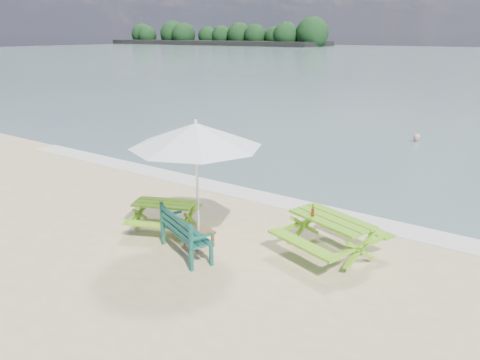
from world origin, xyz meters
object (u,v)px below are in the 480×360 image
Objects in this scene: picnic_table_right at (331,237)px; beer_bottle at (313,212)px; side_table at (199,238)px; patio_umbrella at (196,135)px; park_bench at (186,241)px; swimmer at (415,153)px; picnic_table_left at (165,216)px.

beer_bottle reaches higher than picnic_table_right.
patio_umbrella reaches higher than side_table.
park_bench is 0.46× the size of patio_umbrella.
patio_umbrella is at bearing 96.30° from park_bench.
beer_bottle reaches higher than swimmer.
picnic_table_right is at bearing -82.56° from swimmer.
swimmer is at bearing 85.88° from patio_umbrella.
beer_bottle is (3.42, 0.88, 0.60)m from picnic_table_left.
patio_umbrella reaches higher than picnic_table_left.
park_bench is at bearing -83.70° from patio_umbrella.
swimmer is (-1.58, 12.06, -0.91)m from picnic_table_right.
side_table is (-0.05, 0.47, -0.10)m from park_bench.
park_bench is (-2.49, -1.73, -0.11)m from picnic_table_right.
patio_umbrella is at bearing -10.70° from picnic_table_left.
picnic_table_left is 3.93m from picnic_table_right.
patio_umbrella is 13.20× the size of beer_bottle.
side_table is 2.30m from patio_umbrella.
beer_bottle is 12.35m from swimmer.
side_table is 0.20× the size of patio_umbrella.
side_table is 2.55m from beer_bottle.
picnic_table_right is at bearing 34.88° from park_bench.
picnic_table_left is at bearing 169.30° from side_table.
beer_bottle is (2.17, 1.12, -1.56)m from patio_umbrella.
patio_umbrella reaches higher than park_bench.
side_table is 13.38m from swimmer.
picnic_table_left is 1.48m from park_bench.
picnic_table_right reaches higher than side_table.
beer_bottle reaches higher than picnic_table_left.
side_table is (1.25, -0.24, -0.14)m from picnic_table_left.
patio_umbrella is at bearing 0.00° from side_table.
park_bench is 2.72m from beer_bottle.
side_table reaches higher than swimmer.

